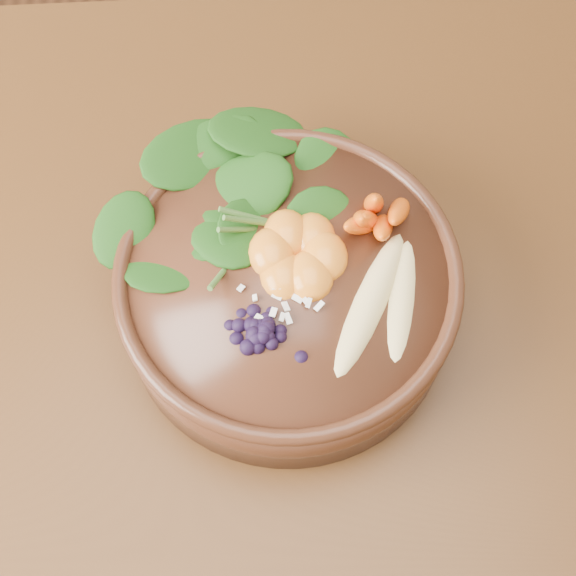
% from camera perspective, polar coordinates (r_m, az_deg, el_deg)
% --- Properties ---
extents(ground, '(4.00, 4.00, 0.00)m').
position_cam_1_polar(ground, '(1.52, -1.27, -14.06)').
color(ground, '#381E0F').
rests_on(ground, ground).
extents(dining_table, '(1.60, 0.90, 0.75)m').
position_cam_1_polar(dining_table, '(0.89, -2.12, -5.22)').
color(dining_table, '#331C0C').
rests_on(dining_table, ground).
extents(stoneware_bowl, '(0.42, 0.42, 0.09)m').
position_cam_1_polar(stoneware_bowl, '(0.77, 0.00, -0.33)').
color(stoneware_bowl, '#462314').
rests_on(stoneware_bowl, dining_table).
extents(kale_heap, '(0.27, 0.26, 0.05)m').
position_cam_1_polar(kale_heap, '(0.75, -1.72, 7.42)').
color(kale_heap, '#1D4F13').
rests_on(kale_heap, stoneware_bowl).
extents(carrot_cluster, '(0.09, 0.09, 0.09)m').
position_cam_1_polar(carrot_cluster, '(0.72, 6.74, 6.90)').
color(carrot_cluster, orange).
rests_on(carrot_cluster, stoneware_bowl).
extents(banana_halves, '(0.11, 0.17, 0.03)m').
position_cam_1_polar(banana_halves, '(0.71, 7.10, -0.41)').
color(banana_halves, '#E0CC84').
rests_on(banana_halves, stoneware_bowl).
extents(mandarin_cluster, '(0.13, 0.13, 0.04)m').
position_cam_1_polar(mandarin_cluster, '(0.72, 0.73, 3.03)').
color(mandarin_cluster, orange).
rests_on(mandarin_cluster, stoneware_bowl).
extents(blueberry_pile, '(0.18, 0.16, 0.04)m').
position_cam_1_polar(blueberry_pile, '(0.68, -1.75, -2.72)').
color(blueberry_pile, black).
rests_on(blueberry_pile, stoneware_bowl).
extents(coconut_flakes, '(0.12, 0.11, 0.01)m').
position_cam_1_polar(coconut_flakes, '(0.72, -0.47, -0.22)').
color(coconut_flakes, white).
rests_on(coconut_flakes, stoneware_bowl).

